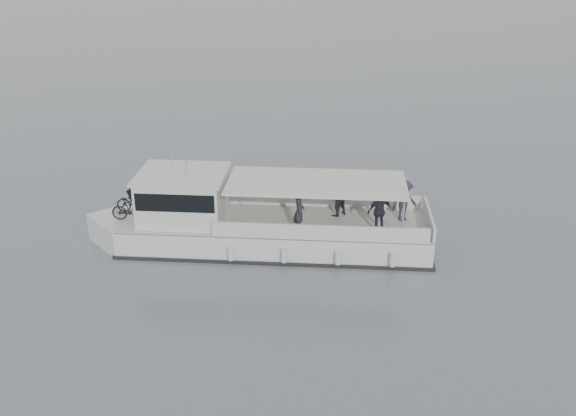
{
  "coord_description": "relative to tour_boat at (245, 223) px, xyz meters",
  "views": [
    {
      "loc": [
        -3.15,
        -21.23,
        11.38
      ],
      "look_at": [
        -1.43,
        1.15,
        1.6
      ],
      "focal_mm": 40.0,
      "sensor_mm": 36.0,
      "label": 1
    }
  ],
  "objects": [
    {
      "name": "ground",
      "position": [
        3.09,
        -1.34,
        -0.93
      ],
      "size": [
        1400.0,
        1400.0,
        0.0
      ],
      "primitive_type": "plane",
      "color": "slate",
      "rests_on": "ground"
    },
    {
      "name": "tour_boat",
      "position": [
        0.0,
        0.0,
        0.0
      ],
      "size": [
        13.55,
        5.08,
        5.64
      ],
      "rotation": [
        0.0,
        0.0,
        -0.16
      ],
      "color": "silver",
      "rests_on": "ground"
    }
  ]
}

